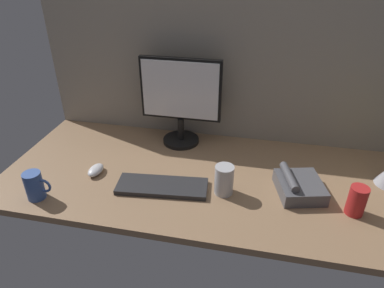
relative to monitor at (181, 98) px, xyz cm
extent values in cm
cube|color=#8C6B4C|center=(19.33, -25.12, -24.90)|extent=(180.00, 80.00, 3.00)
cube|color=gray|center=(19.33, 12.38, 11.31)|extent=(180.00, 5.00, 69.43)
cylinder|color=black|center=(0.00, -0.62, -22.50)|extent=(18.00, 18.00, 1.80)
cylinder|color=black|center=(0.00, -0.62, -16.10)|extent=(3.20, 3.20, 11.00)
cube|color=black|center=(0.00, 0.38, 4.40)|extent=(38.83, 2.40, 30.00)
cube|color=white|center=(0.00, -1.02, 4.40)|extent=(36.43, 0.60, 27.60)
cube|color=#262628|center=(1.43, -39.72, -22.40)|extent=(38.15, 16.75, 2.00)
ellipsoid|color=silver|center=(-29.87, -35.46, -21.70)|extent=(6.15, 9.91, 3.40)
cylinder|color=red|center=(75.50, -39.24, -17.55)|extent=(6.66, 6.66, 11.71)
cylinder|color=#38569E|center=(-45.35, -55.60, -17.60)|extent=(6.96, 6.96, 11.60)
torus|color=#38569E|center=(-41.07, -55.60, -17.02)|extent=(6.10, 1.00, 6.10)
cylinder|color=#B2B2B7|center=(26.39, -37.12, -17.21)|extent=(7.60, 7.60, 12.38)
cube|color=#4C4C51|center=(56.18, -30.97, -20.60)|extent=(21.17, 22.61, 5.60)
cylinder|color=#4C4C51|center=(51.51, -30.97, -16.20)|extent=(7.33, 17.36, 3.20)
camera|label=1|loc=(36.72, -147.00, 63.51)|focal=32.04mm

